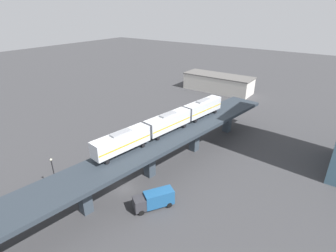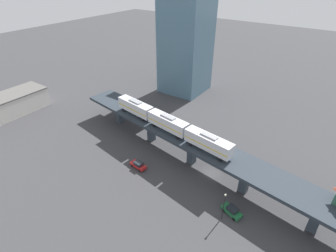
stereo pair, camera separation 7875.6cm
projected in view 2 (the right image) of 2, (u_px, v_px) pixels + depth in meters
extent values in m
plane|color=#38383A|center=(212.00, 173.00, 64.84)|extent=(400.00, 400.00, 0.00)
cube|color=#283039|center=(214.00, 151.00, 61.25)|extent=(21.30, 92.26, 0.80)
cube|color=#333D47|center=(316.00, 218.00, 49.49)|extent=(2.04, 2.04, 6.42)
cube|color=#333D47|center=(245.00, 180.00, 58.21)|extent=(2.04, 2.04, 6.42)
cube|color=#333D47|center=(192.00, 152.00, 66.93)|extent=(2.04, 2.04, 6.42)
cube|color=#333D47|center=(151.00, 130.00, 75.65)|extent=(2.04, 2.04, 6.42)
cube|color=#333D47|center=(119.00, 113.00, 84.36)|extent=(2.04, 2.04, 6.42)
cube|color=silver|center=(208.00, 142.00, 59.39)|extent=(4.47, 12.28, 3.10)
cube|color=gold|center=(208.00, 143.00, 59.55)|extent=(4.47, 12.04, 0.24)
cube|color=gray|center=(209.00, 136.00, 58.48)|extent=(1.98, 4.36, 0.36)
cylinder|color=black|center=(220.00, 160.00, 57.33)|extent=(0.34, 0.86, 0.84)
cylinder|color=black|center=(226.00, 155.00, 58.80)|extent=(0.34, 0.86, 0.84)
cylinder|color=black|center=(190.00, 145.00, 62.21)|extent=(0.34, 0.86, 0.84)
cylinder|color=black|center=(196.00, 140.00, 63.69)|extent=(0.34, 0.86, 0.84)
cube|color=silver|center=(168.00, 123.00, 66.71)|extent=(4.47, 12.28, 3.10)
cube|color=gold|center=(168.00, 124.00, 66.87)|extent=(4.47, 12.04, 0.24)
cube|color=gray|center=(168.00, 117.00, 65.80)|extent=(1.98, 4.36, 0.36)
cylinder|color=black|center=(177.00, 138.00, 64.65)|extent=(0.34, 0.86, 0.84)
cylinder|color=black|center=(183.00, 134.00, 66.13)|extent=(0.34, 0.86, 0.84)
cylinder|color=black|center=(153.00, 125.00, 69.53)|extent=(0.34, 0.86, 0.84)
cylinder|color=black|center=(160.00, 122.00, 71.01)|extent=(0.34, 0.86, 0.84)
cube|color=silver|center=(136.00, 107.00, 74.04)|extent=(4.47, 12.28, 3.10)
cube|color=gold|center=(136.00, 108.00, 74.19)|extent=(4.47, 12.04, 0.24)
cube|color=gray|center=(135.00, 101.00, 73.12)|extent=(1.98, 4.36, 0.36)
cylinder|color=black|center=(143.00, 120.00, 71.97)|extent=(0.34, 0.86, 0.84)
cylinder|color=black|center=(149.00, 117.00, 73.45)|extent=(0.34, 0.86, 0.84)
cylinder|color=black|center=(124.00, 110.00, 76.86)|extent=(0.34, 0.86, 0.84)
cylinder|color=black|center=(130.00, 107.00, 78.33)|extent=(0.34, 0.86, 0.84)
cube|color=#AD1E1E|center=(138.00, 165.00, 66.32)|extent=(2.33, 4.59, 0.80)
cube|color=#1E2328|center=(138.00, 163.00, 65.82)|extent=(1.90, 2.39, 0.76)
cylinder|color=black|center=(140.00, 171.00, 65.17)|extent=(0.32, 0.68, 0.66)
cylinder|color=black|center=(145.00, 167.00, 66.25)|extent=(0.32, 0.68, 0.66)
cylinder|color=black|center=(132.00, 166.00, 66.80)|extent=(0.32, 0.68, 0.66)
cylinder|color=black|center=(137.00, 163.00, 67.88)|extent=(0.32, 0.68, 0.66)
cube|color=#1E6638|center=(232.00, 211.00, 54.02)|extent=(3.07, 4.74, 0.80)
cube|color=#1E2328|center=(233.00, 209.00, 53.50)|extent=(2.24, 2.60, 0.76)
cylinder|color=black|center=(234.00, 219.00, 52.82)|extent=(0.43, 0.70, 0.66)
cylinder|color=black|center=(239.00, 215.00, 53.69)|extent=(0.43, 0.70, 0.66)
cylinder|color=black|center=(223.00, 210.00, 54.76)|extent=(0.43, 0.70, 0.66)
cylinder|color=black|center=(229.00, 206.00, 55.63)|extent=(0.43, 0.70, 0.66)
cube|color=#333338|center=(234.00, 159.00, 66.92)|extent=(2.93, 2.86, 2.30)
cube|color=#1E5184|center=(226.00, 151.00, 69.63)|extent=(4.72, 5.63, 2.70)
cylinder|color=black|center=(230.00, 164.00, 67.20)|extent=(0.83, 1.03, 1.00)
cylinder|color=black|center=(237.00, 162.00, 67.85)|extent=(0.83, 1.03, 1.00)
cylinder|color=black|center=(219.00, 152.00, 71.22)|extent=(0.83, 1.03, 1.00)
cylinder|color=black|center=(226.00, 151.00, 71.91)|extent=(0.83, 1.03, 1.00)
cylinder|color=black|center=(223.00, 208.00, 51.67)|extent=(0.20, 0.20, 6.50)
sphere|color=beige|center=(225.00, 195.00, 49.84)|extent=(0.44, 0.44, 0.44)
cube|color=beige|center=(3.00, 108.00, 87.62)|extent=(28.08, 10.23, 6.40)
cube|color=#595654|center=(0.00, 99.00, 85.83)|extent=(28.64, 10.43, 0.40)
cube|color=slate|center=(186.00, 45.00, 98.79)|extent=(16.00, 16.00, 36.00)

